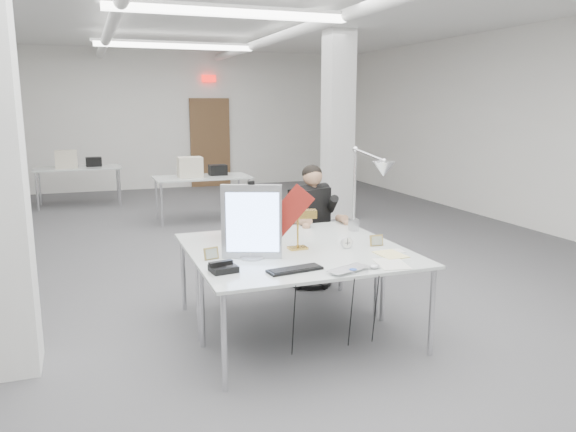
% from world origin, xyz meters
% --- Properties ---
extents(room_shell, '(10.04, 14.04, 3.24)m').
position_xyz_m(room_shell, '(0.04, 0.13, 1.69)').
color(room_shell, '#49484B').
rests_on(room_shell, ground).
extents(desk_main, '(1.80, 0.90, 0.02)m').
position_xyz_m(desk_main, '(0.00, -2.50, 0.74)').
color(desk_main, silver).
rests_on(desk_main, room_shell).
extents(desk_second, '(1.80, 0.90, 0.02)m').
position_xyz_m(desk_second, '(0.00, -1.60, 0.74)').
color(desk_second, silver).
rests_on(desk_second, room_shell).
extents(bg_desk_a, '(1.60, 0.80, 0.02)m').
position_xyz_m(bg_desk_a, '(0.20, 3.00, 0.74)').
color(bg_desk_a, silver).
rests_on(bg_desk_a, room_shell).
extents(bg_desk_b, '(1.60, 0.80, 0.02)m').
position_xyz_m(bg_desk_b, '(-1.80, 5.20, 0.74)').
color(bg_desk_b, silver).
rests_on(bg_desk_b, room_shell).
extents(office_chair, '(0.72, 0.72, 1.12)m').
position_xyz_m(office_chair, '(0.61, -0.89, 0.56)').
color(office_chair, black).
rests_on(office_chair, room_shell).
extents(seated_person, '(0.61, 0.67, 0.82)m').
position_xyz_m(seated_person, '(0.61, -0.94, 0.90)').
color(seated_person, black).
rests_on(seated_person, office_chair).
extents(monitor, '(0.47, 0.22, 0.60)m').
position_xyz_m(monitor, '(-0.44, -2.22, 1.06)').
color(monitor, '#A5A5A9').
rests_on(monitor, desk_main).
extents(pennant, '(0.42, 0.18, 0.48)m').
position_xyz_m(pennant, '(-0.15, -2.26, 1.12)').
color(pennant, maroon).
rests_on(pennant, monitor).
extents(keyboard, '(0.44, 0.20, 0.02)m').
position_xyz_m(keyboard, '(-0.24, -2.67, 0.77)').
color(keyboard, black).
rests_on(keyboard, desk_main).
extents(laptop, '(0.40, 0.33, 0.03)m').
position_xyz_m(laptop, '(0.14, -2.87, 0.77)').
color(laptop, silver).
rests_on(laptop, desk_main).
extents(mouse, '(0.10, 0.07, 0.04)m').
position_xyz_m(mouse, '(0.35, -2.83, 0.77)').
color(mouse, silver).
rests_on(mouse, desk_main).
extents(bankers_lamp, '(0.33, 0.18, 0.36)m').
position_xyz_m(bankers_lamp, '(0.01, -2.08, 0.93)').
color(bankers_lamp, gold).
rests_on(bankers_lamp, desk_main).
extents(desk_phone, '(0.21, 0.19, 0.05)m').
position_xyz_m(desk_phone, '(-0.75, -2.51, 0.78)').
color(desk_phone, black).
rests_on(desk_phone, desk_main).
extents(picture_frame_left, '(0.13, 0.06, 0.10)m').
position_xyz_m(picture_frame_left, '(-0.76, -2.15, 0.80)').
color(picture_frame_left, '#9C8343').
rests_on(picture_frame_left, desk_main).
extents(picture_frame_right, '(0.13, 0.04, 0.10)m').
position_xyz_m(picture_frame_right, '(0.70, -2.22, 0.80)').
color(picture_frame_right, '#A08645').
rests_on(picture_frame_right, desk_main).
extents(desk_clock, '(0.11, 0.03, 0.11)m').
position_xyz_m(desk_clock, '(0.41, -2.21, 0.81)').
color(desk_clock, silver).
rests_on(desk_clock, desk_main).
extents(paper_stack_a, '(0.28, 0.35, 0.01)m').
position_xyz_m(paper_stack_a, '(0.53, -2.77, 0.76)').
color(paper_stack_a, silver).
rests_on(paper_stack_a, desk_main).
extents(paper_stack_b, '(0.21, 0.28, 0.01)m').
position_xyz_m(paper_stack_b, '(0.66, -2.53, 0.76)').
color(paper_stack_b, '#E3D387').
rests_on(paper_stack_b, desk_main).
extents(paper_stack_c, '(0.20, 0.15, 0.01)m').
position_xyz_m(paper_stack_c, '(0.74, -2.43, 0.76)').
color(paper_stack_c, beige).
rests_on(paper_stack_c, desk_main).
extents(beige_monitor, '(0.43, 0.42, 0.36)m').
position_xyz_m(beige_monitor, '(-0.32, -1.56, 0.94)').
color(beige_monitor, beige).
rests_on(beige_monitor, desk_second).
extents(architect_lamp, '(0.30, 0.75, 0.94)m').
position_xyz_m(architect_lamp, '(0.78, -1.86, 1.23)').
color(architect_lamp, '#BBBABF').
rests_on(architect_lamp, desk_second).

